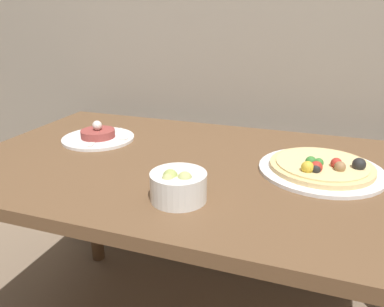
{
  "coord_description": "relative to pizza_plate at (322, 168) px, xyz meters",
  "views": [
    {
      "loc": [
        0.3,
        -0.56,
        1.15
      ],
      "look_at": [
        -0.04,
        0.38,
        0.78
      ],
      "focal_mm": 35.0,
      "sensor_mm": 36.0,
      "label": 1
    }
  ],
  "objects": [
    {
      "name": "dining_table",
      "position": [
        -0.32,
        -0.05,
        -0.1
      ],
      "size": [
        1.47,
        0.83,
        0.74
      ],
      "color": "brown",
      "rests_on": "ground_plane"
    },
    {
      "name": "tartare_plate",
      "position": [
        -0.75,
        0.04,
        -0.0
      ],
      "size": [
        0.25,
        0.25,
        0.07
      ],
      "color": "white",
      "rests_on": "dining_table"
    },
    {
      "name": "small_bowl",
      "position": [
        -0.32,
        -0.28,
        0.02
      ],
      "size": [
        0.13,
        0.13,
        0.08
      ],
      "color": "white",
      "rests_on": "dining_table"
    },
    {
      "name": "pizza_plate",
      "position": [
        0.0,
        0.0,
        0.0
      ],
      "size": [
        0.34,
        0.34,
        0.06
      ],
      "color": "white",
      "rests_on": "dining_table"
    }
  ]
}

